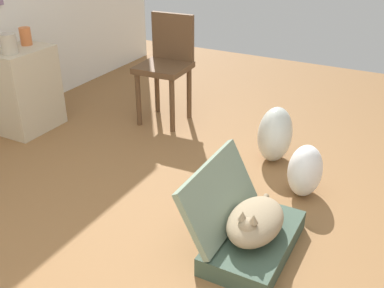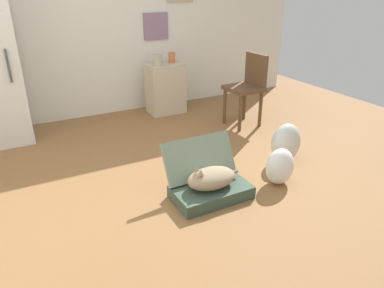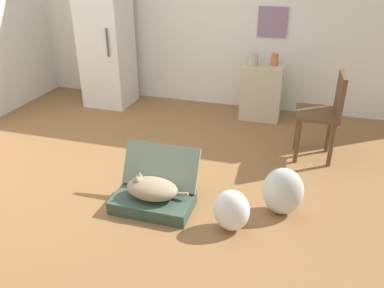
{
  "view_description": "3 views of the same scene",
  "coord_description": "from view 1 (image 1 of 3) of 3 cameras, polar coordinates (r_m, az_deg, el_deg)",
  "views": [
    {
      "loc": [
        -1.63,
        -1.05,
        1.67
      ],
      "look_at": [
        0.58,
        0.13,
        0.39
      ],
      "focal_mm": 42.59,
      "sensor_mm": 36.0,
      "label": 1
    },
    {
      "loc": [
        -1.12,
        -2.69,
        1.71
      ],
      "look_at": [
        0.35,
        0.09,
        0.29
      ],
      "focal_mm": 33.53,
      "sensor_mm": 36.0,
      "label": 2
    },
    {
      "loc": [
        1.35,
        -2.91,
        1.96
      ],
      "look_at": [
        0.43,
        0.18,
        0.34
      ],
      "focal_mm": 36.27,
      "sensor_mm": 36.0,
      "label": 3
    }
  ],
  "objects": [
    {
      "name": "ground_plane",
      "position": [
        2.56,
        -3.6,
        -13.68
      ],
      "size": [
        7.68,
        7.68,
        0.0
      ],
      "primitive_type": "plane",
      "color": "olive",
      "rests_on": "ground"
    },
    {
      "name": "vase_short",
      "position": [
        4.03,
        -20.12,
        12.56
      ],
      "size": [
        0.09,
        0.09,
        0.14
      ],
      "primitive_type": "cylinder",
      "color": "#CC6B38",
      "rests_on": "side_table"
    },
    {
      "name": "side_table",
      "position": [
        4.05,
        -20.11,
        6.36
      ],
      "size": [
        0.5,
        0.35,
        0.69
      ],
      "primitive_type": "cube",
      "color": "beige",
      "rests_on": "ground"
    },
    {
      "name": "cat",
      "position": [
        2.48,
        7.89,
        -9.57
      ],
      "size": [
        0.52,
        0.28,
        0.21
      ],
      "color": "#998466",
      "rests_on": "suitcase_base"
    },
    {
      "name": "vase_tall",
      "position": [
        3.81,
        -21.97,
        11.56
      ],
      "size": [
        0.12,
        0.12,
        0.15
      ],
      "primitive_type": "cylinder",
      "color": "#B7AD99",
      "rests_on": "side_table"
    },
    {
      "name": "chair",
      "position": [
        3.95,
        -3.18,
        10.1
      ],
      "size": [
        0.43,
        0.43,
        0.91
      ],
      "rotation": [
        0.0,
        0.0,
        -1.52
      ],
      "color": "brown",
      "rests_on": "ground"
    },
    {
      "name": "plastic_bag_clear",
      "position": [
        3.4,
        10.36,
        1.2
      ],
      "size": [
        0.33,
        0.24,
        0.42
      ],
      "primitive_type": "ellipsoid",
      "color": "silver",
      "rests_on": "ground"
    },
    {
      "name": "suitcase_base",
      "position": [
        2.57,
        7.74,
        -12.03
      ],
      "size": [
        0.67,
        0.39,
        0.11
      ],
      "primitive_type": "cube",
      "color": "#384C3D",
      "rests_on": "ground"
    },
    {
      "name": "plastic_bag_white",
      "position": [
        3.04,
        13.97,
        -3.26
      ],
      "size": [
        0.28,
        0.22,
        0.35
      ],
      "primitive_type": "ellipsoid",
      "color": "white",
      "rests_on": "ground"
    },
    {
      "name": "suitcase_lid",
      "position": [
        2.5,
        3.46,
        -6.44
      ],
      "size": [
        0.67,
        0.21,
        0.36
      ],
      "primitive_type": "cube",
      "rotation": [
        1.09,
        0.0,
        0.0
      ],
      "color": "gray",
      "rests_on": "suitcase_base"
    }
  ]
}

